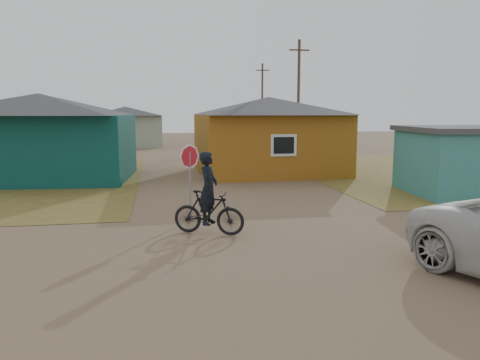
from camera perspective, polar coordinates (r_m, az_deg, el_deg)
name	(u,v)px	position (r m, az deg, el deg)	size (l,w,h in m)	color
ground	(303,257)	(10.55, 7.71, -9.25)	(120.00, 120.00, 0.00)	#7C6247
grass_ne	(479,170)	(28.48, 27.08, 1.07)	(20.00, 18.00, 0.00)	olive
house_teal	(41,136)	(23.73, -23.14, 5.00)	(8.93, 7.08, 4.00)	#0B3C38
house_yellow	(268,134)	(24.25, 3.48, 5.59)	(7.72, 6.76, 3.90)	#995D17
house_pale_west	(126,126)	(43.69, -13.77, 6.42)	(7.04, 6.15, 3.60)	#95A38C
house_beige_east	(281,123)	(51.28, 4.96, 6.88)	(6.95, 6.05, 3.60)	gray
house_pale_north	(60,124)	(56.65, -21.10, 6.39)	(6.28, 5.81, 3.40)	#95A38C
utility_pole_near	(298,97)	(33.01, 7.13, 9.99)	(1.40, 0.20, 8.00)	brown
utility_pole_far	(262,102)	(48.74, 2.72, 9.51)	(1.40, 0.20, 8.00)	brown
stop_sign	(190,164)	(13.66, -6.16, 1.97)	(0.72, 0.23, 2.25)	gray
cyclist	(209,204)	(12.16, -3.85, -2.99)	(1.96, 1.29, 2.16)	black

